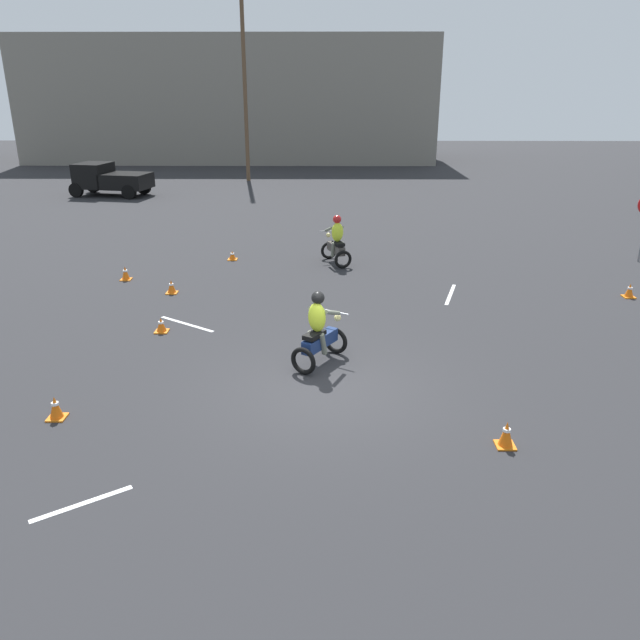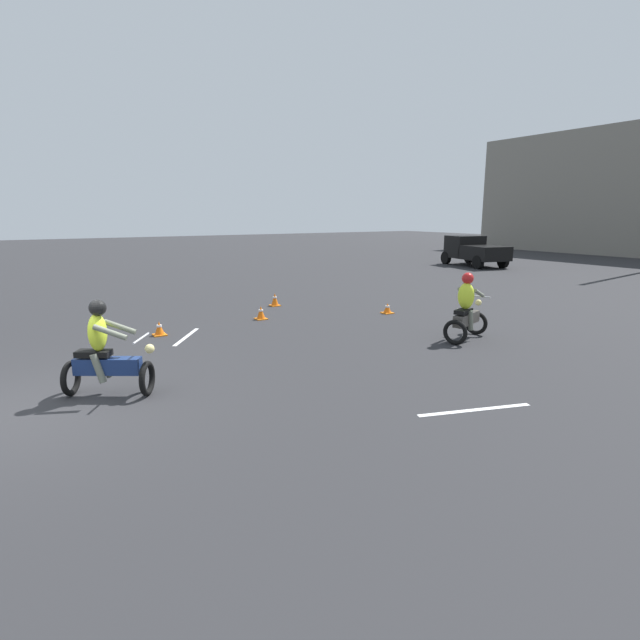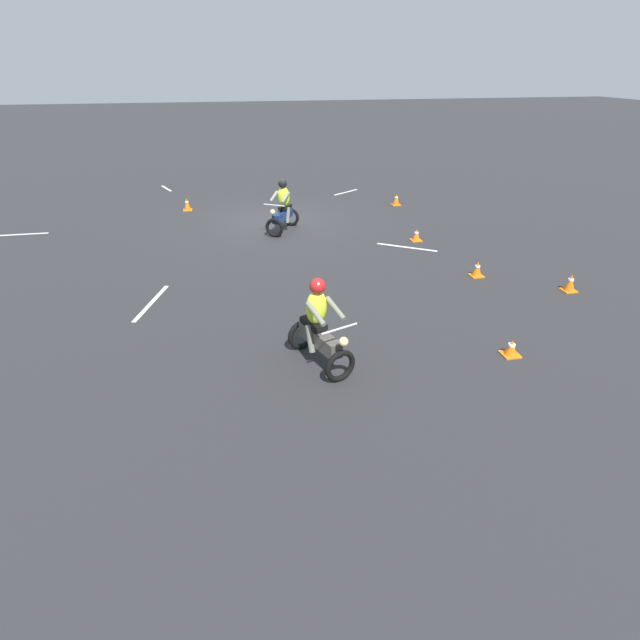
# 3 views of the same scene
# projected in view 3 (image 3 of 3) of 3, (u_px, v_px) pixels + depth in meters

# --- Properties ---
(ground_plane) EXTENTS (120.00, 120.00, 0.00)m
(ground_plane) POSITION_uv_depth(u_px,v_px,m) (275.00, 222.00, 17.24)
(ground_plane) COLOR #28282B
(motorcycle_rider_foreground) EXTENTS (1.25, 1.51, 1.66)m
(motorcycle_rider_foreground) POSITION_uv_depth(u_px,v_px,m) (283.00, 209.00, 15.96)
(motorcycle_rider_foreground) COLOR black
(motorcycle_rider_foreground) RESTS_ON ground
(motorcycle_rider_background) EXTENTS (1.07, 1.55, 1.66)m
(motorcycle_rider_background) POSITION_uv_depth(u_px,v_px,m) (319.00, 328.00, 8.82)
(motorcycle_rider_background) COLOR black
(motorcycle_rider_background) RESTS_ON ground
(traffic_cone_near_left) EXTENTS (0.32, 0.32, 0.46)m
(traffic_cone_near_left) POSITION_uv_depth(u_px,v_px,m) (187.00, 204.00, 18.47)
(traffic_cone_near_left) COLOR orange
(traffic_cone_near_left) RESTS_ON ground
(traffic_cone_near_right) EXTENTS (0.32, 0.32, 0.44)m
(traffic_cone_near_right) POSITION_uv_depth(u_px,v_px,m) (396.00, 200.00, 19.15)
(traffic_cone_near_right) COLOR orange
(traffic_cone_near_right) RESTS_ON ground
(traffic_cone_mid_center) EXTENTS (0.32, 0.32, 0.43)m
(traffic_cone_mid_center) POSITION_uv_depth(u_px,v_px,m) (570.00, 283.00, 11.93)
(traffic_cone_mid_center) COLOR orange
(traffic_cone_mid_center) RESTS_ON ground
(traffic_cone_mid_left) EXTENTS (0.32, 0.32, 0.32)m
(traffic_cone_mid_left) POSITION_uv_depth(u_px,v_px,m) (511.00, 348.00, 9.32)
(traffic_cone_mid_left) COLOR orange
(traffic_cone_mid_left) RESTS_ON ground
(traffic_cone_far_center) EXTENTS (0.32, 0.32, 0.37)m
(traffic_cone_far_center) POSITION_uv_depth(u_px,v_px,m) (416.00, 235.00, 15.33)
(traffic_cone_far_center) COLOR orange
(traffic_cone_far_center) RESTS_ON ground
(traffic_cone_far_left) EXTENTS (0.32, 0.32, 0.40)m
(traffic_cone_far_left) POSITION_uv_depth(u_px,v_px,m) (477.00, 269.00, 12.76)
(traffic_cone_far_left) COLOR orange
(traffic_cone_far_left) RESTS_ON ground
(lane_stripe_e) EXTENTS (1.48, 0.12, 0.01)m
(lane_stripe_e) POSITION_uv_depth(u_px,v_px,m) (24.00, 234.00, 15.97)
(lane_stripe_e) COLOR silver
(lane_stripe_e) RESTS_ON ground
(lane_stripe_n) EXTENTS (0.67, 1.89, 0.01)m
(lane_stripe_n) POSITION_uv_depth(u_px,v_px,m) (151.00, 303.00, 11.43)
(lane_stripe_n) COLOR silver
(lane_stripe_n) RESTS_ON ground
(lane_stripe_nw) EXTENTS (1.56, 1.11, 0.01)m
(lane_stripe_nw) POSITION_uv_depth(u_px,v_px,m) (407.00, 247.00, 14.85)
(lane_stripe_nw) COLOR silver
(lane_stripe_nw) RESTS_ON ground
(lane_stripe_sw) EXTENTS (1.24, 0.91, 0.01)m
(lane_stripe_sw) POSITION_uv_depth(u_px,v_px,m) (346.00, 192.00, 21.13)
(lane_stripe_sw) COLOR silver
(lane_stripe_sw) RESTS_ON ground
(lane_stripe_s) EXTENTS (0.54, 1.19, 0.01)m
(lane_stripe_s) POSITION_uv_depth(u_px,v_px,m) (166.00, 188.00, 21.77)
(lane_stripe_s) COLOR silver
(lane_stripe_s) RESTS_ON ground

